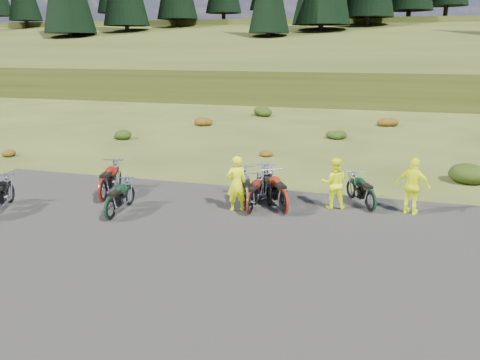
% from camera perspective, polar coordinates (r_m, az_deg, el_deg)
% --- Properties ---
extents(ground, '(300.00, 300.00, 0.00)m').
position_cam_1_polar(ground, '(13.68, -3.77, -5.69)').
color(ground, '#344015').
rests_on(ground, ground).
extents(gravel_pad, '(20.00, 12.00, 0.04)m').
position_cam_1_polar(gravel_pad, '(11.96, -6.93, -9.09)').
color(gravel_pad, black).
rests_on(gravel_pad, ground).
extents(hill_slope, '(300.00, 45.97, 9.37)m').
position_cam_1_polar(hill_slope, '(62.33, 11.69, 11.11)').
color(hill_slope, '#2E3812').
rests_on(hill_slope, ground).
extents(hill_plateau, '(300.00, 90.00, 9.17)m').
position_cam_1_polar(hill_plateau, '(122.16, 13.78, 13.27)').
color(hill_plateau, '#2E3812').
rests_on(hill_plateau, ground).
extents(shrub_0, '(0.77, 0.77, 0.45)m').
position_cam_1_polar(shrub_0, '(24.70, -26.15, 3.13)').
color(shrub_0, '#692F0D').
rests_on(shrub_0, ground).
extents(shrub_1, '(1.03, 1.03, 0.61)m').
position_cam_1_polar(shrub_1, '(27.24, -14.23, 5.54)').
color(shrub_1, black).
rests_on(shrub_1, ground).
extents(shrub_2, '(1.30, 1.30, 0.77)m').
position_cam_1_polar(shrub_2, '(30.78, -4.62, 7.29)').
color(shrub_2, '#692F0D').
rests_on(shrub_2, ground).
extents(shrub_3, '(1.56, 1.56, 0.92)m').
position_cam_1_polar(shrub_3, '(35.01, 2.88, 8.52)').
color(shrub_3, black).
rests_on(shrub_3, ground).
extents(shrub_4, '(0.77, 0.77, 0.45)m').
position_cam_1_polar(shrub_4, '(22.21, 3.01, 3.49)').
color(shrub_4, '#692F0D').
rests_on(shrub_4, ground).
extents(shrub_5, '(1.03, 1.03, 0.61)m').
position_cam_1_polar(shrub_5, '(26.96, 11.54, 5.60)').
color(shrub_5, black).
rests_on(shrub_5, ground).
extents(shrub_6, '(1.30, 1.30, 0.77)m').
position_cam_1_polar(shrub_6, '(32.14, 17.46, 6.98)').
color(shrub_6, '#692F0D').
rests_on(shrub_6, ground).
extents(shrub_7, '(1.56, 1.56, 0.92)m').
position_cam_1_polar(shrub_7, '(20.04, 26.66, 1.07)').
color(shrub_7, black).
rests_on(shrub_7, ground).
extents(motorcycle_1, '(1.19, 2.35, 1.18)m').
position_cam_1_polar(motorcycle_1, '(16.33, -16.25, -2.65)').
color(motorcycle_1, maroon).
rests_on(motorcycle_1, ground).
extents(motorcycle_2, '(0.78, 2.03, 1.05)m').
position_cam_1_polar(motorcycle_2, '(14.62, -15.43, -4.80)').
color(motorcycle_2, black).
rests_on(motorcycle_2, ground).
extents(motorcycle_3, '(1.49, 2.40, 1.20)m').
position_cam_1_polar(motorcycle_3, '(14.74, 0.83, -4.01)').
color(motorcycle_3, '#9D9CA1').
rests_on(motorcycle_3, ground).
extents(motorcycle_4, '(0.67, 2.01, 1.05)m').
position_cam_1_polar(motorcycle_4, '(14.54, 1.18, -4.31)').
color(motorcycle_4, '#57190E').
rests_on(motorcycle_4, ground).
extents(motorcycle_5, '(1.36, 2.27, 1.13)m').
position_cam_1_polar(motorcycle_5, '(15.32, 3.62, -3.25)').
color(motorcycle_5, black).
rests_on(motorcycle_5, ground).
extents(motorcycle_6, '(1.73, 2.29, 1.16)m').
position_cam_1_polar(motorcycle_6, '(14.62, 5.31, -4.26)').
color(motorcycle_6, maroon).
rests_on(motorcycle_6, ground).
extents(motorcycle_7, '(1.54, 2.08, 1.05)m').
position_cam_1_polar(motorcycle_7, '(15.34, 15.53, -3.80)').
color(motorcycle_7, black).
rests_on(motorcycle_7, ground).
extents(person_middle, '(0.77, 0.71, 1.77)m').
position_cam_1_polar(person_middle, '(14.59, -0.44, -0.56)').
color(person_middle, '#E1F10C').
rests_on(person_middle, ground).
extents(person_right_a, '(0.89, 0.75, 1.65)m').
position_cam_1_polar(person_right_a, '(15.15, 11.39, -0.49)').
color(person_right_a, '#E1F10C').
rests_on(person_right_a, ground).
extents(person_right_b, '(1.13, 0.80, 1.78)m').
position_cam_1_polar(person_right_b, '(15.27, 20.34, -0.82)').
color(person_right_b, '#E1F10C').
rests_on(person_right_b, ground).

